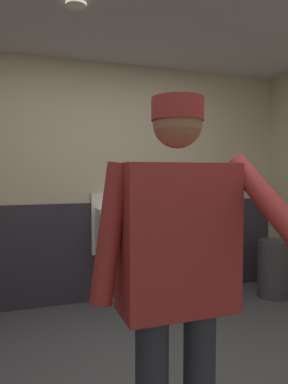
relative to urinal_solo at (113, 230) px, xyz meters
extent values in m
cube|color=beige|center=(-0.14, 0.22, 0.48)|extent=(4.94, 0.12, 2.51)
cube|color=#2D2833|center=(-0.14, 0.14, -0.25)|extent=(4.34, 0.03, 1.05)
cylinder|color=white|center=(-0.51, -1.06, 1.72)|extent=(0.14, 0.14, 0.03)
cube|color=white|center=(0.00, 0.13, 0.05)|extent=(0.40, 0.05, 0.65)
cube|color=white|center=(0.00, -0.04, 0.00)|extent=(0.34, 0.30, 0.45)
cylinder|color=#B7BABF|center=(0.00, 0.12, 0.34)|extent=(0.04, 0.04, 0.24)
cylinder|color=#B7BABF|center=(0.00, 0.09, -0.50)|extent=(0.05, 0.05, 0.55)
cube|color=maroon|center=(-0.26, -2.17, 0.32)|extent=(0.48, 0.24, 0.62)
cylinder|color=maroon|center=(-0.55, -2.17, 0.35)|extent=(0.17, 0.09, 0.56)
cylinder|color=maroon|center=(0.02, -2.39, 0.47)|extent=(0.09, 0.50, 0.39)
sphere|color=#8C664C|center=(-0.26, -2.17, 0.79)|extent=(0.21, 0.21, 0.21)
cylinder|color=maroon|center=(-0.26, -2.17, 0.84)|extent=(0.22, 0.22, 0.09)
cylinder|color=#38383D|center=(1.71, -0.37, -0.47)|extent=(0.34, 0.34, 0.62)
camera|label=1|loc=(-0.86, -3.49, 0.59)|focal=32.82mm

